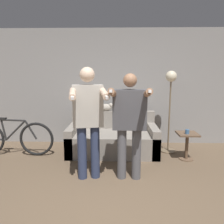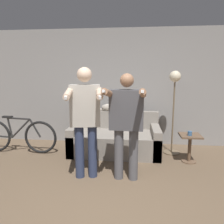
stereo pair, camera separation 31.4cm
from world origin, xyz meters
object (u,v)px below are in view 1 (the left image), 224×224
bicycle (12,138)px  person_left (88,116)px  person_right (130,119)px  cat (105,107)px  floor_lamp (170,92)px  couch (113,140)px  cup (187,132)px  side_table (187,141)px

bicycle → person_left: bearing=-29.3°
person_left → person_right: (0.62, -0.00, -0.04)m
cat → floor_lamp: 1.41m
couch → bicycle: 2.01m
person_right → person_left: bearing=-177.1°
cat → floor_lamp: (1.33, -0.28, 0.36)m
cat → bicycle: (-1.82, -0.60, -0.53)m
couch → cat: (-0.17, 0.36, 0.62)m
person_left → person_right: 0.62m
cup → bicycle: bicycle is taller
person_right → cup: 1.40m
person_right → couch: bearing=106.2°
cup → side_table: bearing=64.8°
person_right → side_table: bearing=38.3°
person_left → side_table: 2.03m
side_table → person_left: bearing=-155.3°
side_table → bicycle: bearing=178.0°
side_table → couch: bearing=165.6°
person_left → person_right: bearing=-10.8°
side_table → cup: size_ratio=6.37×
cup → couch: bearing=163.3°
person_right → cup: size_ratio=19.98×
person_right → floor_lamp: floor_lamp is taller
person_right → bicycle: (-2.27, 0.93, -0.59)m
floor_lamp → side_table: size_ratio=3.23×
couch → person_left: (-0.34, -1.17, 0.73)m
couch → floor_lamp: floor_lamp is taller
cat → bicycle: 1.99m
cat → side_table: cat is taller
couch → cup: couch is taller
bicycle → cat: bearing=18.2°
person_right → floor_lamp: size_ratio=0.97×
couch → bicycle: size_ratio=1.09×
side_table → cup: 0.21m
side_table → bicycle: bicycle is taller
couch → person_right: person_right is taller
floor_lamp → cup: 0.87m
floor_lamp → cup: (0.22, -0.49, -0.69)m
person_right → cat: size_ratio=3.82×
person_right → cup: person_right is taller
bicycle → cup: bearing=-2.9°
floor_lamp → bicycle: size_ratio=1.01×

